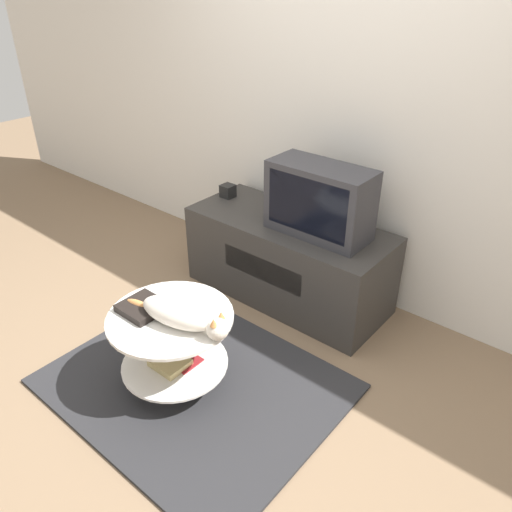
{
  "coord_description": "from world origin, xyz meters",
  "views": [
    {
      "loc": [
        1.54,
        -1.32,
        1.98
      ],
      "look_at": [
        0.04,
        0.47,
        0.62
      ],
      "focal_mm": 35.0,
      "sensor_mm": 36.0,
      "label": 1
    }
  ],
  "objects_px": {
    "tv": "(320,201)",
    "speaker": "(228,191)",
    "cat": "(182,315)",
    "dvd_box": "(143,307)"
  },
  "relations": [
    {
      "from": "speaker",
      "to": "dvd_box",
      "type": "height_order",
      "value": "speaker"
    },
    {
      "from": "tv",
      "to": "cat",
      "type": "distance_m",
      "value": 1.11
    },
    {
      "from": "tv",
      "to": "dvd_box",
      "type": "bearing_deg",
      "value": -104.55
    },
    {
      "from": "tv",
      "to": "dvd_box",
      "type": "relative_size",
      "value": 2.99
    },
    {
      "from": "dvd_box",
      "to": "tv",
      "type": "bearing_deg",
      "value": 75.45
    },
    {
      "from": "cat",
      "to": "dvd_box",
      "type": "bearing_deg",
      "value": 179.06
    },
    {
      "from": "speaker",
      "to": "cat",
      "type": "relative_size",
      "value": 0.15
    },
    {
      "from": "dvd_box",
      "to": "cat",
      "type": "xyz_separation_m",
      "value": [
        0.24,
        0.04,
        0.04
      ]
    },
    {
      "from": "tv",
      "to": "speaker",
      "type": "bearing_deg",
      "value": 175.74
    },
    {
      "from": "tv",
      "to": "speaker",
      "type": "height_order",
      "value": "tv"
    }
  ]
}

